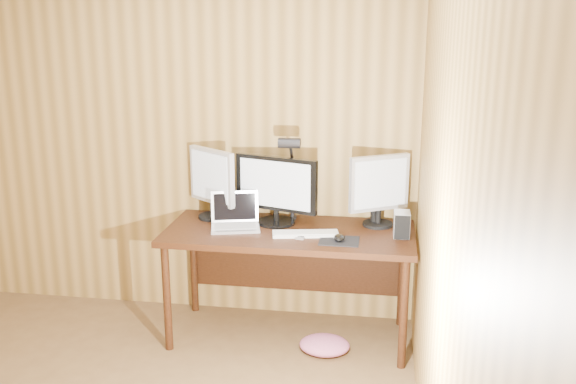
% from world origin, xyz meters
% --- Properties ---
extents(room_shell, '(4.00, 4.00, 4.00)m').
position_xyz_m(room_shell, '(0.00, 0.00, 1.25)').
color(room_shell, brown).
rests_on(room_shell, ground).
extents(desk, '(1.60, 0.70, 0.75)m').
position_xyz_m(desk, '(0.93, 1.70, 0.63)').
color(desk, black).
rests_on(desk, floor).
extents(monitor_center, '(0.56, 0.25, 0.45)m').
position_xyz_m(monitor_center, '(0.82, 1.76, 0.99)').
color(monitor_center, black).
rests_on(monitor_center, desk).
extents(monitor_left, '(0.37, 0.28, 0.48)m').
position_xyz_m(monitor_left, '(0.37, 1.82, 1.01)').
color(monitor_left, black).
rests_on(monitor_left, desk).
extents(monitor_right, '(0.38, 0.24, 0.47)m').
position_xyz_m(monitor_right, '(1.49, 1.82, 1.00)').
color(monitor_right, black).
rests_on(monitor_right, desk).
extents(laptop, '(0.36, 0.31, 0.22)m').
position_xyz_m(laptop, '(0.57, 1.65, 0.81)').
color(laptop, silver).
rests_on(laptop, desk).
extents(keyboard, '(0.43, 0.20, 0.02)m').
position_xyz_m(keyboard, '(1.05, 1.55, 0.76)').
color(keyboard, white).
rests_on(keyboard, desk).
extents(mousepad, '(0.24, 0.20, 0.00)m').
position_xyz_m(mousepad, '(1.26, 1.47, 0.75)').
color(mousepad, black).
rests_on(mousepad, desk).
extents(mouse, '(0.08, 0.12, 0.04)m').
position_xyz_m(mouse, '(1.26, 1.47, 0.77)').
color(mouse, black).
rests_on(mouse, mousepad).
extents(hard_drive, '(0.10, 0.15, 0.16)m').
position_xyz_m(hard_drive, '(1.64, 1.62, 0.83)').
color(hard_drive, silver).
rests_on(hard_drive, desk).
extents(phone, '(0.07, 0.12, 0.02)m').
position_xyz_m(phone, '(1.03, 1.51, 0.76)').
color(phone, silver).
rests_on(phone, desk).
extents(speaker, '(0.05, 0.05, 0.12)m').
position_xyz_m(speaker, '(1.47, 1.85, 0.81)').
color(speaker, black).
rests_on(speaker, desk).
extents(desk_lamp, '(0.14, 0.20, 0.62)m').
position_xyz_m(desk_lamp, '(0.92, 1.80, 1.14)').
color(desk_lamp, black).
rests_on(desk_lamp, desk).
extents(fabric_pile, '(0.35, 0.29, 0.10)m').
position_xyz_m(fabric_pile, '(1.19, 1.45, 0.05)').
color(fabric_pile, '#B6587B').
rests_on(fabric_pile, floor).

